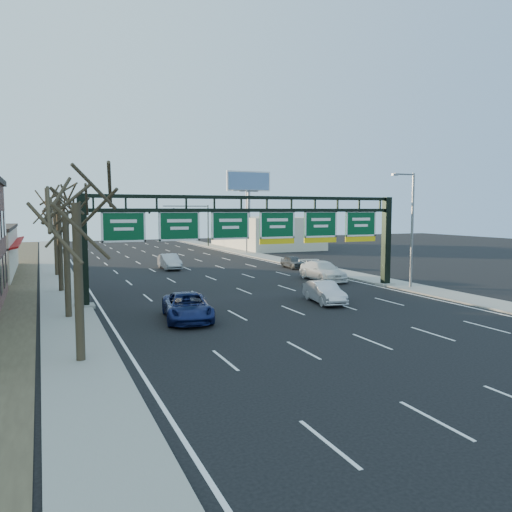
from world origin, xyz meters
name	(u,v)px	position (x,y,z in m)	size (l,w,h in m)	color
ground	(309,317)	(0.00, 0.00, 0.00)	(160.00, 160.00, 0.00)	black
sidewalk_left	(59,283)	(-12.80, 20.00, 0.06)	(3.00, 120.00, 0.12)	gray
sidewalk_right	(321,268)	(12.80, 20.00, 0.06)	(3.00, 120.00, 0.12)	gray
lane_markings	(204,275)	(0.00, 20.00, 0.01)	(21.60, 120.00, 0.01)	white
sign_gantry	(256,231)	(0.16, 8.00, 4.63)	(24.60, 1.20, 7.20)	black
building_right_distant	(265,232)	(20.00, 50.00, 2.50)	(12.00, 20.00, 5.00)	beige
tree_near	(75,176)	(-12.80, -4.00, 7.48)	(3.60, 3.60, 8.86)	#2D2519
tree_gantry	(64,193)	(-12.80, 5.00, 7.11)	(3.60, 3.60, 8.48)	#2D2519
tree_mid	(58,187)	(-12.80, 15.00, 7.85)	(3.60, 3.60, 9.24)	#2D2519
tree_far	(54,196)	(-12.80, 25.00, 7.48)	(3.60, 3.60, 8.86)	#2D2519
streetlight_near	(411,224)	(12.47, 6.00, 5.08)	(2.15, 0.22, 9.00)	slate
streetlight_far	(246,218)	(12.47, 40.00, 5.08)	(2.15, 0.22, 9.00)	slate
billboard_right	(249,191)	(15.00, 44.98, 9.06)	(7.00, 0.50, 12.00)	slate
traffic_signal_mast	(172,214)	(5.69, 55.00, 5.50)	(10.16, 0.54, 7.00)	black
car_blue_suv	(187,307)	(-6.68, 1.98, 0.75)	(2.49, 5.40, 1.50)	#121C51
car_silver_sedan	(324,292)	(3.09, 3.36, 0.71)	(1.51, 4.33, 1.43)	#B5B4B9
car_white_wagon	(323,271)	(8.54, 12.63, 0.84)	(2.35, 5.77, 1.67)	white
car_grey_far	(293,262)	(10.50, 21.93, 0.66)	(1.56, 3.88, 1.32)	#404346
car_silver_distant	(170,262)	(-1.80, 26.21, 0.79)	(1.66, 4.77, 1.57)	#9FA0A4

